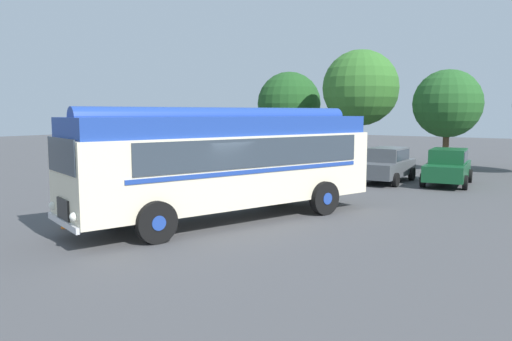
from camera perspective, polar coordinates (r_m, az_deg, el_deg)
The scene contains 10 objects.
ground_plane at distance 15.38m, azimuth -4.27°, elevation -5.89°, with size 120.00×120.00×0.00m, color #474749.
vintage_bus at distance 15.46m, azimuth -3.20°, elevation 1.29°, with size 5.49×10.35×3.49m.
car_near_left at distance 26.33m, azimuth 9.47°, elevation 1.12°, with size 2.17×4.30×1.66m.
car_mid_left at distance 24.80m, azimuth 14.69°, elevation 0.66°, with size 2.07×4.26×1.66m.
car_mid_right at distance 24.76m, azimuth 21.06°, elevation 0.42°, with size 2.37×4.39×1.66m.
box_van at distance 27.06m, azimuth 4.24°, elevation 2.43°, with size 2.52×5.85×2.50m.
tree_far_left at distance 36.15m, azimuth 3.80°, elevation 7.71°, with size 4.54×4.54×6.25m.
tree_left_of_centre at distance 32.70m, azimuth 12.14°, elevation 9.06°, with size 4.79×4.79×7.29m.
tree_centre at distance 30.79m, azimuth 21.20°, elevation 7.36°, with size 3.88×3.88×5.79m.
traffic_cone at distance 15.54m, azimuth -20.80°, elevation -5.15°, with size 0.36×0.36×0.55m, color orange.
Camera 1 is at (9.47, -11.66, 3.33)m, focal length 35.00 mm.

